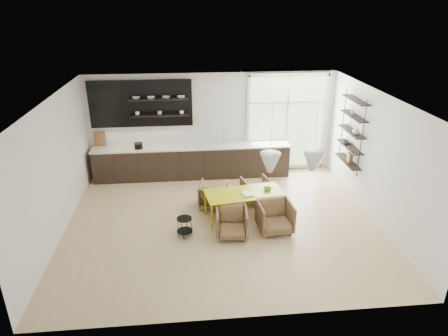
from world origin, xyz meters
TOP-DOWN VIEW (x-y plane):
  - room at (0.58, 1.10)m, footprint 7.02×6.01m
  - kitchen_run at (-0.69, 2.69)m, footprint 5.54×0.69m
  - right_shelving at (3.36, 1.17)m, footprint 0.26×1.22m
  - dining_table at (0.54, 0.17)m, footprint 1.88×1.06m
  - armchair_back_left at (-0.14, 0.80)m, footprint 0.80×0.81m
  - armchair_back_right at (0.95, 0.99)m, footprint 0.76×0.77m
  - armchair_front_left at (0.16, -0.57)m, footprint 0.71×0.73m
  - armchair_front_right at (1.13, -0.45)m, footprint 0.78×0.80m
  - wire_stool at (-0.85, -0.48)m, footprint 0.34×0.34m
  - table_book at (0.48, 0.07)m, footprint 0.28×0.34m
  - table_bowl at (1.09, 0.26)m, footprint 0.21×0.21m

SIDE VIEW (x-z plane):
  - wire_stool at x=-0.85m, z-range 0.06..0.50m
  - armchair_back_right at x=0.95m, z-range 0.00..0.61m
  - armchair_front_left at x=0.16m, z-range 0.00..0.62m
  - armchair_back_left at x=-0.14m, z-range 0.00..0.63m
  - armchair_front_right at x=1.13m, z-range 0.00..0.68m
  - kitchen_run at x=-0.69m, z-range -0.78..1.97m
  - dining_table at x=0.54m, z-range 0.28..0.93m
  - table_book at x=0.48m, z-range 0.65..0.68m
  - table_bowl at x=1.09m, z-range 0.65..0.70m
  - room at x=0.58m, z-range 0.00..2.92m
  - right_shelving at x=3.36m, z-range 0.70..2.60m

